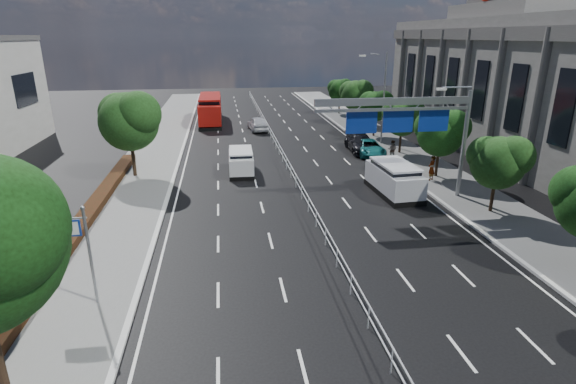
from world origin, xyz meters
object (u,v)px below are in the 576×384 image
object	(u,v)px
red_bus	(210,109)
pedestrian_b	(392,150)
parked_car_dark	(360,143)
pedestrian_a	(432,168)
white_minivan	(241,162)
toilet_sign	(75,240)
near_car_dark	(206,101)
silver_minivan	(394,179)
overhead_gantry	(410,117)
near_car_silver	(258,123)
parked_car_teal	(369,148)

from	to	relation	value
red_bus	pedestrian_b	xyz separation A→B (m)	(16.08, -20.96, -0.78)
parked_car_dark	pedestrian_a	xyz separation A→B (m)	(2.44, -9.99, 0.28)
white_minivan	red_bus	size ratio (longest dim) A/B	0.39
toilet_sign	near_car_dark	size ratio (longest dim) A/B	0.91
red_bus	silver_minivan	size ratio (longest dim) A/B	2.06
overhead_gantry	pedestrian_b	bearing A→B (deg)	73.65
near_car_silver	overhead_gantry	bearing A→B (deg)	101.39
parked_car_teal	parked_car_dark	size ratio (longest dim) A/B	0.89
red_bus	pedestrian_b	world-z (taller)	red_bus
silver_minivan	parked_car_dark	distance (m)	12.30
parked_car_dark	toilet_sign	bearing A→B (deg)	-125.68
parked_car_teal	red_bus	bearing A→B (deg)	131.22
overhead_gantry	silver_minivan	xyz separation A→B (m)	(-0.24, 1.21, -4.51)
white_minivan	pedestrian_a	distance (m)	14.72
red_bus	toilet_sign	bearing A→B (deg)	-96.03
near_car_silver	pedestrian_b	xyz separation A→B (m)	(10.60, -15.01, 0.16)
parked_car_dark	near_car_silver	bearing A→B (deg)	131.01
near_car_dark	silver_minivan	world-z (taller)	silver_minivan
red_bus	near_car_silver	distance (m)	8.15
parked_car_teal	pedestrian_b	xyz separation A→B (m)	(1.36, -2.20, 0.30)
near_car_silver	silver_minivan	bearing A→B (deg)	101.70
pedestrian_a	overhead_gantry	bearing A→B (deg)	6.98
white_minivan	silver_minivan	bearing A→B (deg)	-31.83
pedestrian_a	red_bus	bearing A→B (deg)	-95.53
pedestrian_a	silver_minivan	bearing A→B (deg)	-6.67
overhead_gantry	red_bus	size ratio (longest dim) A/B	0.91
toilet_sign	parked_car_teal	xyz separation A→B (m)	(19.19, 22.00, -2.26)
silver_minivan	parked_car_dark	bearing A→B (deg)	80.33
pedestrian_b	overhead_gantry	bearing A→B (deg)	107.31
silver_minivan	parked_car_teal	distance (m)	10.88
overhead_gantry	red_bus	bearing A→B (deg)	113.28
near_car_dark	pedestrian_a	size ratio (longest dim) A/B	2.54
toilet_sign	white_minivan	distance (m)	19.44
toilet_sign	red_bus	bearing A→B (deg)	83.73
overhead_gantry	pedestrian_a	world-z (taller)	overhead_gantry
white_minivan	parked_car_dark	bearing A→B (deg)	26.86
red_bus	parked_car_teal	bearing A→B (deg)	-51.66
toilet_sign	overhead_gantry	world-z (taller)	overhead_gantry
pedestrian_a	pedestrian_b	size ratio (longest dim) A/B	1.12
white_minivan	red_bus	xyz separation A→B (m)	(-2.74, 22.83, 0.82)
pedestrian_a	near_car_silver	bearing A→B (deg)	-99.20
silver_minivan	white_minivan	bearing A→B (deg)	143.53
toilet_sign	white_minivan	bearing A→B (deg)	68.08
toilet_sign	silver_minivan	size ratio (longest dim) A/B	0.79
red_bus	parked_car_dark	world-z (taller)	red_bus
pedestrian_a	parked_car_dark	bearing A→B (deg)	-113.37
near_car_silver	near_car_dark	xyz separation A→B (m)	(-6.46, 20.71, -0.03)
red_bus	pedestrian_a	bearing A→B (deg)	-58.17
overhead_gantry	red_bus	xyz separation A→B (m)	(-13.22, 30.72, -3.85)
red_bus	pedestrian_b	bearing A→B (deg)	-52.28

